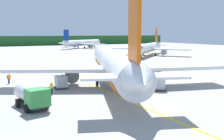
{
  "coord_description": "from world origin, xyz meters",
  "views": [
    {
      "loc": [
        -31.22,
        -19.55,
        8.08
      ],
      "look_at": [
        -14.26,
        12.27,
        3.09
      ],
      "focal_mm": 42.73,
      "sensor_mm": 36.0,
      "label": 1
    }
  ],
  "objects_px": {
    "airliner_far_taxiway": "(82,43)",
    "service_truck_catering": "(31,96)",
    "airliner_foreground": "(113,63)",
    "cargo_container_near": "(61,82)",
    "crew_marshaller": "(9,78)",
    "crew_loader_left": "(51,87)",
    "airliner_mid_apron": "(149,48)",
    "cargo_container_far": "(160,84)"
  },
  "relations": [
    {
      "from": "airliner_mid_apron",
      "to": "cargo_container_far",
      "type": "distance_m",
      "value": 59.76
    },
    {
      "from": "cargo_container_far",
      "to": "crew_marshaller",
      "type": "bearing_deg",
      "value": 139.16
    },
    {
      "from": "airliner_foreground",
      "to": "service_truck_catering",
      "type": "distance_m",
      "value": 16.2
    },
    {
      "from": "crew_loader_left",
      "to": "airliner_far_taxiway",
      "type": "bearing_deg",
      "value": 66.18
    },
    {
      "from": "airliner_foreground",
      "to": "airliner_far_taxiway",
      "type": "bearing_deg",
      "value": 70.9
    },
    {
      "from": "airliner_foreground",
      "to": "airliner_mid_apron",
      "type": "height_order",
      "value": "airliner_foreground"
    },
    {
      "from": "airliner_foreground",
      "to": "cargo_container_far",
      "type": "relative_size",
      "value": 16.84
    },
    {
      "from": "airliner_foreground",
      "to": "service_truck_catering",
      "type": "height_order",
      "value": "airliner_foreground"
    },
    {
      "from": "service_truck_catering",
      "to": "cargo_container_far",
      "type": "xyz_separation_m",
      "value": [
        17.96,
        0.65,
        -0.48
      ]
    },
    {
      "from": "airliner_far_taxiway",
      "to": "cargo_container_near",
      "type": "height_order",
      "value": "airliner_far_taxiway"
    },
    {
      "from": "airliner_mid_apron",
      "to": "crew_marshaller",
      "type": "distance_m",
      "value": 61.9
    },
    {
      "from": "airliner_mid_apron",
      "to": "airliner_foreground",
      "type": "bearing_deg",
      "value": -131.62
    },
    {
      "from": "cargo_container_near",
      "to": "cargo_container_far",
      "type": "xyz_separation_m",
      "value": [
        12.02,
        -7.7,
        -0.06
      ]
    },
    {
      "from": "airliner_mid_apron",
      "to": "cargo_container_near",
      "type": "bearing_deg",
      "value": -137.78
    },
    {
      "from": "cargo_container_far",
      "to": "airliner_foreground",
      "type": "bearing_deg",
      "value": 118.57
    },
    {
      "from": "airliner_far_taxiway",
      "to": "service_truck_catering",
      "type": "xyz_separation_m",
      "value": [
        -48.75,
        -107.53,
        -1.42
      ]
    },
    {
      "from": "cargo_container_near",
      "to": "crew_loader_left",
      "type": "relative_size",
      "value": 1.24
    },
    {
      "from": "airliner_foreground",
      "to": "airliner_far_taxiway",
      "type": "relative_size",
      "value": 1.3
    },
    {
      "from": "service_truck_catering",
      "to": "crew_loader_left",
      "type": "height_order",
      "value": "service_truck_catering"
    },
    {
      "from": "service_truck_catering",
      "to": "cargo_container_near",
      "type": "height_order",
      "value": "service_truck_catering"
    },
    {
      "from": "airliner_foreground",
      "to": "airliner_mid_apron",
      "type": "xyz_separation_m",
      "value": [
        37.57,
        42.29,
        -0.53
      ]
    },
    {
      "from": "airliner_far_taxiway",
      "to": "cargo_container_far",
      "type": "relative_size",
      "value": 12.98
    },
    {
      "from": "crew_loader_left",
      "to": "cargo_container_far",
      "type": "bearing_deg",
      "value": -18.98
    },
    {
      "from": "service_truck_catering",
      "to": "cargo_container_near",
      "type": "xyz_separation_m",
      "value": [
        5.94,
        8.35,
        -0.41
      ]
    },
    {
      "from": "airliner_mid_apron",
      "to": "airliner_far_taxiway",
      "type": "distance_m",
      "value": 57.7
    },
    {
      "from": "airliner_foreground",
      "to": "crew_loader_left",
      "type": "bearing_deg",
      "value": -168.75
    },
    {
      "from": "cargo_container_near",
      "to": "airliner_foreground",
      "type": "bearing_deg",
      "value": -5.08
    },
    {
      "from": "airliner_far_taxiway",
      "to": "crew_loader_left",
      "type": "xyz_separation_m",
      "value": [
        -45.02,
        -101.99,
        -1.84
      ]
    },
    {
      "from": "airliner_mid_apron",
      "to": "airliner_far_taxiway",
      "type": "relative_size",
      "value": 0.91
    },
    {
      "from": "airliner_far_taxiway",
      "to": "cargo_container_far",
      "type": "distance_m",
      "value": 111.25
    },
    {
      "from": "airliner_mid_apron",
      "to": "cargo_container_near",
      "type": "relative_size",
      "value": 13.61
    },
    {
      "from": "crew_marshaller",
      "to": "crew_loader_left",
      "type": "height_order",
      "value": "crew_loader_left"
    },
    {
      "from": "airliner_foreground",
      "to": "cargo_container_near",
      "type": "xyz_separation_m",
      "value": [
        -8.22,
        0.73,
        -2.41
      ]
    },
    {
      "from": "service_truck_catering",
      "to": "cargo_container_near",
      "type": "distance_m",
      "value": 10.25
    },
    {
      "from": "service_truck_catering",
      "to": "crew_marshaller",
      "type": "distance_m",
      "value": 16.42
    },
    {
      "from": "airliner_mid_apron",
      "to": "cargo_container_near",
      "type": "height_order",
      "value": "airliner_mid_apron"
    },
    {
      "from": "airliner_far_taxiway",
      "to": "crew_loader_left",
      "type": "bearing_deg",
      "value": -113.82
    },
    {
      "from": "airliner_foreground",
      "to": "airliner_far_taxiway",
      "type": "height_order",
      "value": "airliner_foreground"
    },
    {
      "from": "airliner_far_taxiway",
      "to": "crew_marshaller",
      "type": "relative_size",
      "value": 19.28
    },
    {
      "from": "airliner_foreground",
      "to": "service_truck_catering",
      "type": "relative_size",
      "value": 7.03
    },
    {
      "from": "cargo_container_far",
      "to": "airliner_mid_apron",
      "type": "bearing_deg",
      "value": 55.56
    },
    {
      "from": "airliner_mid_apron",
      "to": "cargo_container_near",
      "type": "xyz_separation_m",
      "value": [
        -45.8,
        -41.56,
        -1.88
      ]
    }
  ]
}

